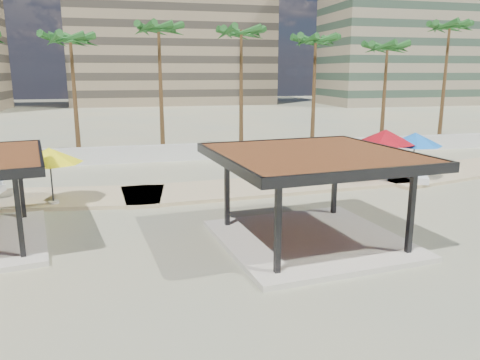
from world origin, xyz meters
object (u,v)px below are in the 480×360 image
object	(u,v)px
lounger_b	(420,177)
lounger_c	(310,170)
pavilion_central	(312,189)
umbrella_c	(386,137)

from	to	relation	value
lounger_b	lounger_c	world-z (taller)	lounger_b
pavilion_central	umbrella_c	world-z (taller)	pavilion_central
umbrella_c	lounger_b	distance (m)	3.06
lounger_c	umbrella_c	bearing A→B (deg)	-152.48
lounger_c	pavilion_central	bearing A→B (deg)	136.40
umbrella_c	lounger_b	bearing A→B (deg)	-16.33
pavilion_central	lounger_b	bearing A→B (deg)	31.25
lounger_c	lounger_b	bearing A→B (deg)	-144.60
pavilion_central	lounger_b	xyz separation A→B (m)	(9.52, 7.22, -1.64)
pavilion_central	umbrella_c	distance (m)	10.87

